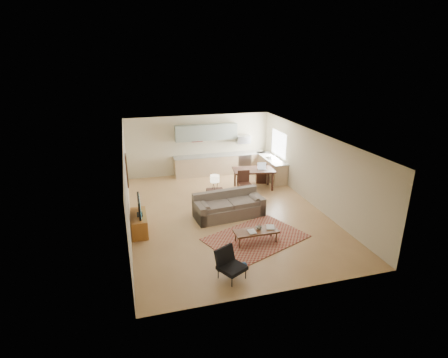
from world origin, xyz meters
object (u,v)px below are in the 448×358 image
object	(u,v)px
coffee_table	(256,236)
armchair	(232,265)
sofa	(229,205)
console_table	(215,198)
tv_credenza	(139,223)
dining_table	(253,179)

from	to	relation	value
coffee_table	armchair	distance (m)	1.92
sofa	console_table	world-z (taller)	sofa
tv_credenza	dining_table	distance (m)	5.37
dining_table	armchair	bearing A→B (deg)	-106.65
sofa	coffee_table	distance (m)	1.92
sofa	console_table	size ratio (longest dim) A/B	3.57
dining_table	console_table	bearing A→B (deg)	-136.87
sofa	tv_credenza	world-z (taller)	sofa
armchair	tv_credenza	bearing A→B (deg)	95.72
coffee_table	dining_table	size ratio (longest dim) A/B	0.80
console_table	dining_table	xyz separation A→B (m)	(1.97, 1.38, 0.07)
sofa	coffee_table	size ratio (longest dim) A/B	1.87
coffee_table	console_table	distance (m)	2.85
console_table	dining_table	world-z (taller)	dining_table
dining_table	coffee_table	bearing A→B (deg)	-100.84
sofa	dining_table	world-z (taller)	sofa
coffee_table	tv_credenza	world-z (taller)	tv_credenza
armchair	tv_credenza	size ratio (longest dim) A/B	0.61
coffee_table	console_table	xyz separation A→B (m)	(-0.54, 2.79, 0.14)
coffee_table	console_table	bearing A→B (deg)	100.17
console_table	armchair	bearing A→B (deg)	-93.23
console_table	coffee_table	bearing A→B (deg)	-73.77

